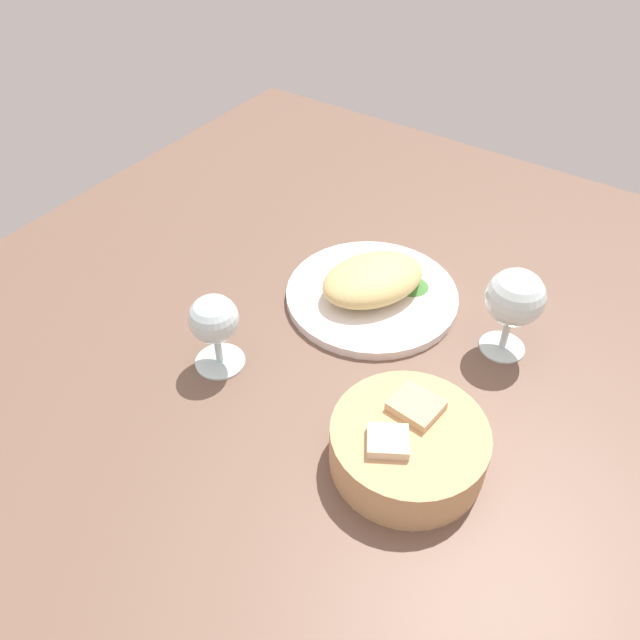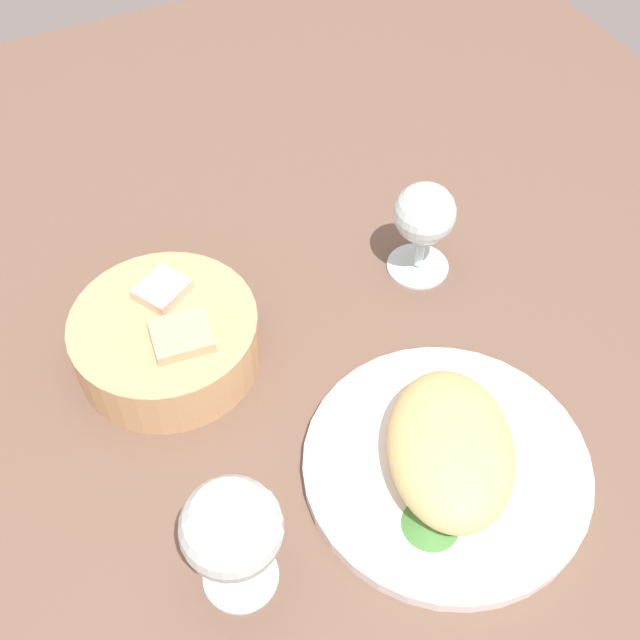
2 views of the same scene
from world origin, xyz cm
name	(u,v)px [view 1 (image 1 of 2)]	position (x,y,z in cm)	size (l,w,h in cm)	color
ground_plane	(375,411)	(0.00, 0.00, -1.00)	(140.00, 140.00, 2.00)	brown
plate	(372,296)	(-17.32, -10.90, 0.70)	(25.43, 25.43, 1.40)	white
omelette	(373,279)	(-17.32, -10.90, 3.83)	(15.84, 10.93, 4.87)	tan
lettuce_garnish	(413,283)	(-21.77, -6.58, 2.08)	(4.92, 4.92, 1.35)	#44843A
bread_basket	(408,444)	(5.07, 7.06, 3.05)	(17.90, 17.90, 7.00)	tan
wine_glass_near	(214,323)	(5.27, -21.05, 7.19)	(6.71, 6.71, 11.18)	silver
wine_glass_far	(515,300)	(-18.59, 9.18, 8.70)	(7.72, 7.72, 13.04)	silver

